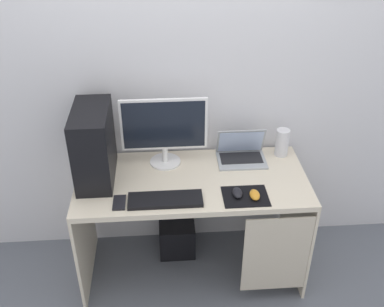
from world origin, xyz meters
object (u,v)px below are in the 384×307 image
object	(u,v)px
pc_tower	(94,145)
mouse_left	(237,193)
keyboard	(165,200)
cell_phone	(119,203)
subwoofer	(177,236)
speaker	(282,142)
laptop	(241,153)
mouse_right	(255,195)
monitor	(164,130)

from	to	relation	value
pc_tower	mouse_left	world-z (taller)	pc_tower
keyboard	cell_phone	bearing A→B (deg)	179.71
cell_phone	subwoofer	distance (m)	0.82
mouse_left	cell_phone	xyz separation A→B (m)	(-0.67, -0.02, -0.02)
mouse_left	cell_phone	bearing A→B (deg)	-178.40
pc_tower	cell_phone	bearing A→B (deg)	-61.70
speaker	pc_tower	bearing A→B (deg)	-171.91
pc_tower	laptop	world-z (taller)	pc_tower
cell_phone	speaker	bearing A→B (deg)	23.07
keyboard	cell_phone	distance (m)	0.26
laptop	keyboard	xyz separation A→B (m)	(-0.50, -0.40, -0.03)
keyboard	mouse_right	world-z (taller)	mouse_right
mouse_left	mouse_right	distance (m)	0.10
cell_phone	laptop	bearing A→B (deg)	28.03
mouse_left	mouse_right	bearing A→B (deg)	-14.74
monitor	mouse_right	size ratio (longest dim) A/B	5.47
keyboard	mouse_right	bearing A→B (deg)	-0.57
subwoofer	mouse_right	bearing A→B (deg)	-42.50
pc_tower	keyboard	xyz separation A→B (m)	(0.40, -0.27, -0.21)
mouse_left	cell_phone	distance (m)	0.67
mouse_left	mouse_right	world-z (taller)	same
speaker	cell_phone	world-z (taller)	speaker
monitor	speaker	xyz separation A→B (m)	(0.76, 0.05, -0.15)
speaker	mouse_right	size ratio (longest dim) A/B	1.90
keyboard	monitor	bearing A→B (deg)	88.71
pc_tower	speaker	xyz separation A→B (m)	(1.17, 0.17, -0.13)
speaker	cell_phone	size ratio (longest dim) A/B	1.41
pc_tower	subwoofer	bearing A→B (deg)	14.50
laptop	subwoofer	distance (m)	0.79
mouse_left	keyboard	bearing A→B (deg)	-177.22
cell_phone	subwoofer	size ratio (longest dim) A/B	0.53
laptop	speaker	size ratio (longest dim) A/B	1.68
mouse_left	mouse_right	size ratio (longest dim) A/B	1.00
keyboard	mouse_right	distance (m)	0.51
mouse_left	subwoofer	world-z (taller)	mouse_left
laptop	keyboard	bearing A→B (deg)	-140.90
monitor	cell_phone	distance (m)	0.53
monitor	mouse_right	xyz separation A→B (m)	(0.50, -0.39, -0.22)
monitor	cell_phone	world-z (taller)	monitor
laptop	mouse_right	distance (m)	0.41
pc_tower	laptop	distance (m)	0.93
monitor	mouse_left	size ratio (longest dim) A/B	5.47
keyboard	mouse_left	world-z (taller)	mouse_left
laptop	cell_phone	bearing A→B (deg)	-151.97
mouse_right	keyboard	bearing A→B (deg)	179.43
speaker	mouse_right	distance (m)	0.52
cell_phone	mouse_right	bearing A→B (deg)	-0.47
pc_tower	speaker	distance (m)	1.19
keyboard	mouse_left	bearing A→B (deg)	2.78
monitor	subwoofer	size ratio (longest dim) A/B	2.13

